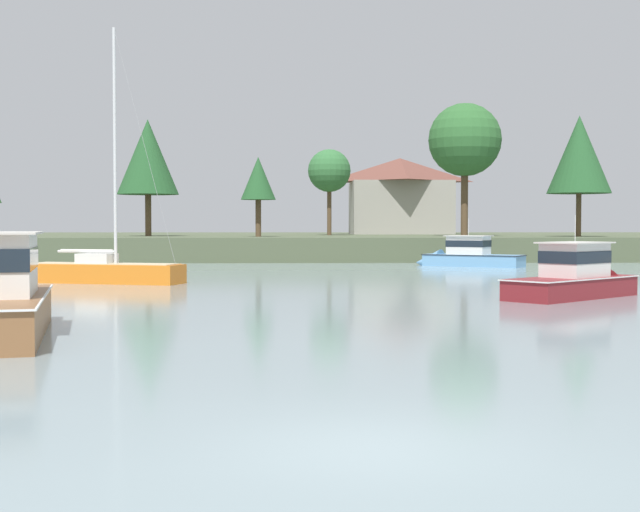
# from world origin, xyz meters

# --- Properties ---
(ground_plane) EXTENTS (403.04, 403.04, 0.00)m
(ground_plane) POSITION_xyz_m (0.00, 0.00, 0.00)
(ground_plane) COLOR gray
(far_shore_bank) EXTENTS (181.37, 49.15, 2.03)m
(far_shore_bank) POSITION_xyz_m (0.00, 83.69, 1.02)
(far_shore_bank) COLOR #4C563D
(far_shore_bank) RESTS_ON ground
(cruiser_maroon) EXTENTS (7.53, 6.92, 4.34)m
(cruiser_maroon) POSITION_xyz_m (11.25, 25.36, 0.57)
(cruiser_maroon) COLOR maroon
(cruiser_maroon) RESTS_ON ground
(sailboat_orange) EXTENTS (8.81, 4.48, 14.16)m
(sailboat_orange) POSITION_xyz_m (-11.18, 35.20, 0.30)
(sailboat_orange) COLOR orange
(sailboat_orange) RESTS_ON ground
(cruiser_skyblue) EXTENTS (8.25, 6.34, 4.40)m
(cruiser_skyblue) POSITION_xyz_m (11.54, 53.52, 0.55)
(cruiser_skyblue) COLOR #669ECC
(cruiser_skyblue) RESTS_ON ground
(mooring_buoy_white) EXTENTS (0.47, 0.47, 0.52)m
(mooring_buoy_white) POSITION_xyz_m (-11.74, 43.49, 0.08)
(mooring_buoy_white) COLOR white
(mooring_buoy_white) RESTS_ON ground
(mooring_buoy_green) EXTENTS (0.44, 0.44, 0.49)m
(mooring_buoy_green) POSITION_xyz_m (18.50, 46.66, 0.08)
(mooring_buoy_green) COLOR #1E8C47
(mooring_buoy_green) RESTS_ON ground
(shore_tree_inland_c) EXTENTS (3.07, 3.07, 7.00)m
(shore_tree_inland_c) POSITION_xyz_m (-4.16, 65.94, 7.07)
(shore_tree_inland_c) COLOR brown
(shore_tree_inland_c) RESTS_ON far_shore_bank
(shore_tree_inland_b) EXTENTS (5.65, 5.65, 10.75)m
(shore_tree_inland_b) POSITION_xyz_m (-14.48, 70.28, 9.29)
(shore_tree_inland_b) COLOR brown
(shore_tree_inland_b) RESTS_ON far_shore_bank
(shore_tree_far_left) EXTENTS (6.74, 6.74, 12.27)m
(shore_tree_far_left) POSITION_xyz_m (14.77, 69.72, 10.88)
(shore_tree_far_left) COLOR brown
(shore_tree_far_left) RESTS_ON far_shore_bank
(shore_tree_left_mid) EXTENTS (4.29, 4.29, 8.61)m
(shore_tree_left_mid) POSITION_xyz_m (2.53, 77.05, 8.45)
(shore_tree_left_mid) COLOR brown
(shore_tree_left_mid) RESTS_ON far_shore_bank
(shore_tree_right) EXTENTS (5.63, 5.63, 10.71)m
(shore_tree_right) POSITION_xyz_m (24.22, 65.90, 9.28)
(shore_tree_right) COLOR brown
(shore_tree_right) RESTS_ON far_shore_bank
(cottage_hillside) EXTENTS (11.81, 9.94, 8.49)m
(cottage_hillside) POSITION_xyz_m (10.88, 87.30, 6.42)
(cottage_hillside) COLOR #9E998E
(cottage_hillside) RESTS_ON far_shore_bank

